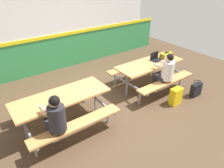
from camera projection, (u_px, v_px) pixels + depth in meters
The scene contains 10 objects.
ground_plane at pixel (112, 103), 5.30m from camera, with size 10.00×10.00×0.02m, color #4C3826.
accent_backdrop at pixel (61, 31), 6.65m from camera, with size 8.00×0.14×2.60m.
picnic_table_left at pixel (62, 103), 4.28m from camera, with size 1.97×1.56×0.74m.
picnic_table_right at pixel (149, 68), 5.75m from camera, with size 1.97×1.56×0.74m.
student_nearer at pixel (56, 118), 3.64m from camera, with size 0.36×0.53×1.21m.
student_further at pixel (165, 71), 5.30m from camera, with size 0.36×0.53×1.21m.
laptop_dark at pixel (156, 59), 5.82m from camera, with size 0.32×0.22×0.22m.
toolbox_grey at pixel (166, 55), 5.99m from camera, with size 0.40×0.18×0.18m.
backpack_dark at pixel (176, 96), 5.17m from camera, with size 0.30×0.22×0.44m.
tote_bag_bright at pixel (196, 89), 5.50m from camera, with size 0.34×0.21×0.43m.
Camera 1 is at (-2.58, -3.54, 3.01)m, focal length 33.22 mm.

